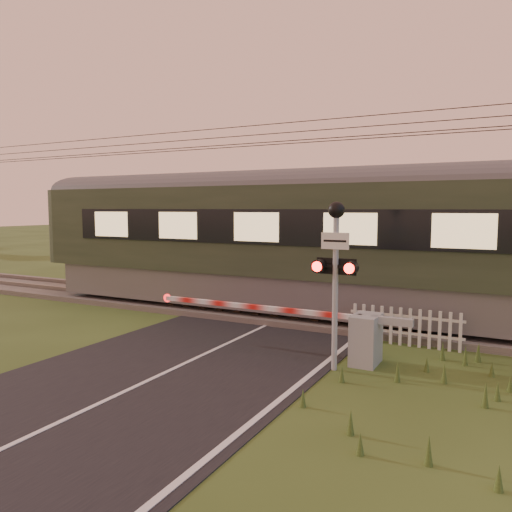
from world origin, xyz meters
The scene contains 7 objects.
ground centered at (0.00, 0.00, 0.00)m, with size 160.00×160.00×0.00m, color #32451A.
road centered at (0.02, -0.23, 0.01)m, with size 6.00×140.00×0.03m.
track_bed centered at (0.00, 6.50, 0.07)m, with size 140.00×3.40×0.39m.
overhead_wires centered at (0.00, 6.50, 5.72)m, with size 120.00×0.62×0.62m.
boom_gate centered at (3.25, 2.70, 0.62)m, with size 6.57×0.85×1.14m.
crossing_signal centered at (3.05, 1.98, 2.46)m, with size 0.91×0.36×3.58m.
picket_fence centered at (4.02, 4.60, 0.49)m, with size 2.82×0.08×0.96m.
Camera 1 is at (6.37, -8.00, 3.45)m, focal length 35.00 mm.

